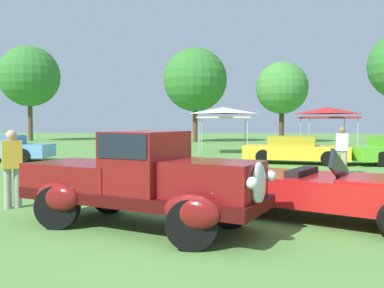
% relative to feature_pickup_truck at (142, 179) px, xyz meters
% --- Properties ---
extents(ground_plane, '(120.00, 120.00, 0.00)m').
position_rel_feature_pickup_truck_xyz_m(ground_plane, '(0.54, -0.38, -0.87)').
color(ground_plane, '#568C3D').
extents(feature_pickup_truck, '(4.63, 3.10, 1.70)m').
position_rel_feature_pickup_truck_xyz_m(feature_pickup_truck, '(0.00, 0.00, 0.00)').
color(feature_pickup_truck, '#400B0B').
rests_on(feature_pickup_truck, ground_plane).
extents(neighbor_convertible, '(4.84, 3.72, 1.40)m').
position_rel_feature_pickup_truck_xyz_m(neighbor_convertible, '(3.44, 0.83, -0.29)').
color(neighbor_convertible, red).
rests_on(neighbor_convertible, ground_plane).
extents(show_car_skyblue, '(4.44, 1.80, 1.22)m').
position_rel_feature_pickup_truck_xyz_m(show_car_skyblue, '(-9.00, 11.91, -0.27)').
color(show_car_skyblue, '#669EDB').
rests_on(show_car_skyblue, ground_plane).
extents(show_car_yellow, '(4.82, 2.70, 1.22)m').
position_rel_feature_pickup_truck_xyz_m(show_car_yellow, '(4.59, 11.74, -0.27)').
color(show_car_yellow, yellow).
rests_on(show_car_yellow, ground_plane).
extents(spectator_near_truck, '(0.47, 0.41, 1.69)m').
position_rel_feature_pickup_truck_xyz_m(spectator_near_truck, '(-3.12, 1.48, 0.05)').
color(spectator_near_truck, '#9E998E').
rests_on(spectator_near_truck, ground_plane).
extents(spectator_between_cars, '(0.44, 0.33, 1.69)m').
position_rel_feature_pickup_truck_xyz_m(spectator_between_cars, '(5.50, 7.65, 0.05)').
color(spectator_between_cars, '#9E998E').
rests_on(spectator_between_cars, ground_plane).
extents(canopy_tent_left_field, '(2.98, 2.98, 2.71)m').
position_rel_feature_pickup_truck_xyz_m(canopy_tent_left_field, '(1.39, 17.58, 1.56)').
color(canopy_tent_left_field, '#B7B7BC').
rests_on(canopy_tent_left_field, ground_plane).
extents(canopy_tent_center_field, '(3.01, 3.01, 2.71)m').
position_rel_feature_pickup_truck_xyz_m(canopy_tent_center_field, '(7.62, 18.53, 1.56)').
color(canopy_tent_center_field, '#B7B7BC').
rests_on(canopy_tent_center_field, ground_plane).
extents(treeline_far_left, '(5.84, 5.84, 9.16)m').
position_rel_feature_pickup_truck_xyz_m(treeline_far_left, '(-17.35, 32.48, 5.36)').
color(treeline_far_left, brown).
rests_on(treeline_far_left, ground_plane).
extents(treeline_mid_left, '(5.79, 5.79, 8.55)m').
position_rel_feature_pickup_truck_xyz_m(treeline_mid_left, '(-1.19, 31.21, 4.78)').
color(treeline_mid_left, brown).
rests_on(treeline_mid_left, ground_plane).
extents(treeline_center, '(4.63, 4.63, 7.18)m').
position_rel_feature_pickup_truck_xyz_m(treeline_center, '(6.58, 30.92, 3.97)').
color(treeline_center, '#47331E').
rests_on(treeline_center, ground_plane).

